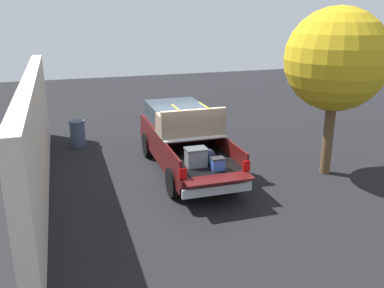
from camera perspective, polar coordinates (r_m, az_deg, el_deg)
The scene contains 5 objects.
ground_plane at distance 13.58m, azimuth -0.76°, elevation -3.66°, with size 40.00×40.00×0.00m, color black.
pickup_truck at distance 13.60m, azimuth -1.26°, elevation 0.80°, with size 6.05×2.06×2.23m.
building_facade at distance 12.44m, azimuth -20.47°, elevation 1.06°, with size 11.42×0.36×3.27m, color beige.
tree_background at distance 13.26m, azimuth 19.06°, elevation 10.77°, with size 3.05×3.05×5.11m.
trash_can at distance 16.47m, azimuth -15.32°, elevation 1.45°, with size 0.60×0.60×0.98m.
Camera 1 is at (-12.08, 3.62, 5.05)m, focal length 39.14 mm.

